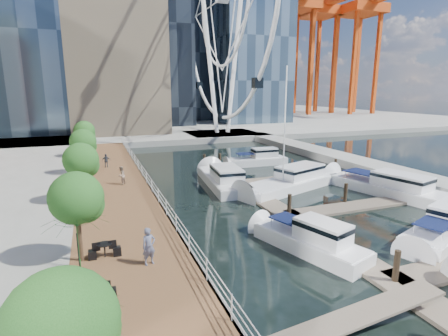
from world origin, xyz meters
TOP-DOWN VIEW (x-y plane):
  - ground at (0.00, 0.00)m, footprint 520.00×520.00m
  - boardwalk at (-9.00, 15.00)m, footprint 6.00×60.00m
  - seawall at (-6.00, 15.00)m, footprint 0.25×60.00m
  - land_far at (0.00, 102.00)m, footprint 200.00×114.00m
  - breakwater at (20.00, 20.00)m, footprint 4.00×60.00m
  - pier at (14.00, 52.00)m, footprint 14.00×12.00m
  - railing at (-6.10, 15.00)m, footprint 0.10×60.00m
  - floating_docks at (7.97, 9.98)m, footprint 16.00×34.00m
  - port_cranes at (67.67, 95.67)m, footprint 40.00×52.00m
  - street_trees at (-11.40, 14.00)m, footprint 2.60×42.60m
  - cafe_tables at (-10.40, -2.00)m, footprint 2.50×13.70m
  - yacht_foreground at (10.24, 1.05)m, footprint 9.36×5.35m
  - pedestrian_near at (-8.27, 2.44)m, footprint 0.79×0.62m
  - pedestrian_mid at (-8.29, 18.30)m, footprint 0.98×1.03m
  - pedestrian_far at (-9.25, 26.36)m, footprint 0.90×0.40m
  - moored_yachts at (7.46, 13.08)m, footprint 18.86×34.79m
  - cafe_seating at (-11.02, -0.99)m, footprint 4.77×14.37m

SIDE VIEW (x-z plane):
  - ground at x=0.00m, z-range 0.00..0.00m
  - yacht_foreground at x=10.24m, z-range -1.07..1.07m
  - moored_yachts at x=7.46m, z-range -5.75..5.75m
  - floating_docks at x=7.97m, z-range -0.81..1.79m
  - boardwalk at x=-9.00m, z-range 0.00..1.00m
  - seawall at x=-6.00m, z-range 0.00..1.00m
  - land_far at x=0.00m, z-range 0.00..1.00m
  - breakwater at x=20.00m, z-range 0.00..1.00m
  - pier at x=14.00m, z-range 0.00..1.00m
  - cafe_tables at x=-10.40m, z-range 1.00..1.74m
  - railing at x=-6.10m, z-range 1.00..2.05m
  - pedestrian_far at x=-9.25m, z-range 1.00..2.52m
  - pedestrian_mid at x=-8.29m, z-range 1.00..2.68m
  - pedestrian_near at x=-8.27m, z-range 1.00..2.89m
  - cafe_seating at x=-11.02m, z-range 0.85..3.60m
  - street_trees at x=-11.40m, z-range 1.99..6.59m
  - port_cranes at x=67.67m, z-range 1.00..39.00m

